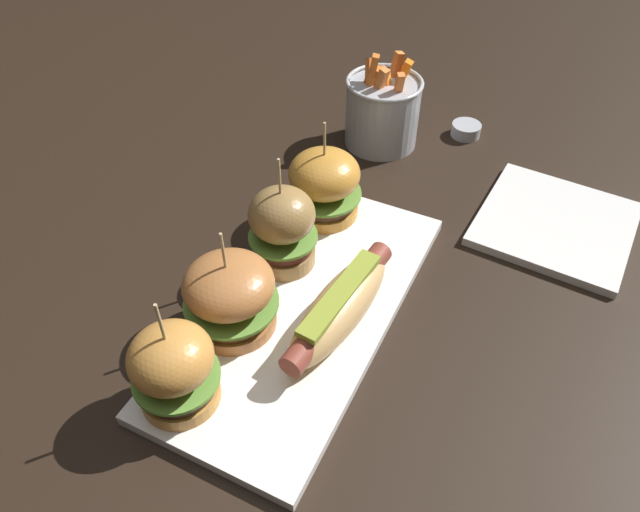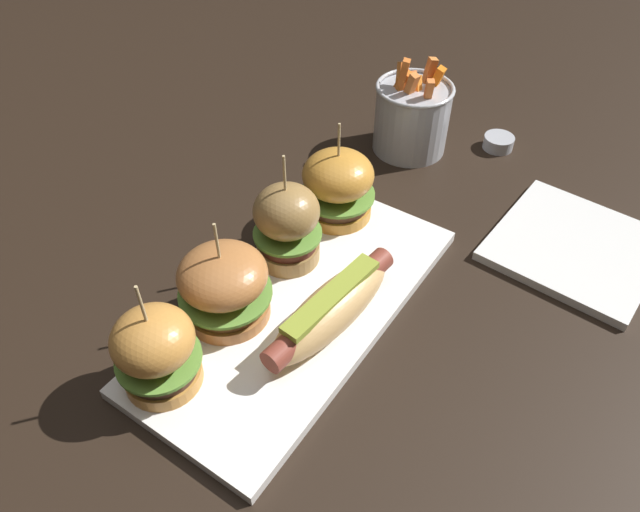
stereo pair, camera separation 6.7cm
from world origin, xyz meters
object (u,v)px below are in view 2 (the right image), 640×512
Objects in this scene: hot_dog at (331,308)px; side_plate at (575,247)px; slider_center_right at (287,224)px; fries_bucket at (412,116)px; slider_center_left at (224,285)px; sauce_ramekin at (499,142)px; platter_main at (300,306)px; slider_far_left at (156,351)px; slider_far_right at (338,185)px.

hot_dog is 0.34m from side_plate.
fries_bucket is at bearing 0.00° from slider_center_right.
slider_center_right is 0.78× the size of side_plate.
slider_center_left is 2.85× the size of sauce_ramekin.
platter_main is 0.45m from sauce_ramekin.
platter_main is 2.80× the size of slider_center_right.
hot_dog is 0.45m from sauce_ramekin.
hot_dog reaches higher than platter_main.
slider_center_left is 0.52m from sauce_ramekin.
hot_dog is at bearing -164.78° from fries_bucket.
slider_far_left is at bearing 147.17° from hot_dog.
slider_center_left is 0.43m from fries_bucket.
slider_center_right is 0.10m from slider_far_right.
slider_center_right is (0.21, 0.00, 0.01)m from slider_far_left.
hot_dog is 1.49× the size of slider_center_left.
slider_far_right reaches higher than slider_center_left.
slider_far_left is 0.22m from slider_center_right.
fries_bucket is 0.15m from sauce_ramekin.
slider_far_left is at bearing -179.66° from slider_center_right.
slider_center_left reaches higher than hot_dog.
hot_dog is 0.39m from fries_bucket.
fries_bucket reaches higher than slider_center_left.
slider_center_left is (0.10, 0.00, -0.00)m from slider_far_left.
slider_center_left reaches higher than sauce_ramekin.
side_plate is (-0.17, -0.17, -0.00)m from sauce_ramekin.
slider_far_right reaches higher than sauce_ramekin.
slider_center_right is 1.09× the size of slider_far_right.
fries_bucket is 0.78× the size of side_plate.
hot_dog is 1.32× the size of slider_center_right.
slider_center_right reaches higher than side_plate.
fries_bucket is (0.21, 0.00, -0.01)m from slider_far_right.
slider_center_left is 0.11m from slider_center_right.
fries_bucket is (0.37, 0.05, 0.05)m from platter_main.
sauce_ramekin is at bearing -16.53° from slider_center_right.
fries_bucket is at bearing 1.08° from slider_far_right.
sauce_ramekin is (0.61, -0.12, -0.05)m from slider_far_left.
slider_center_right is (0.11, -0.00, 0.01)m from slider_center_left.
fries_bucket is (0.43, -0.00, -0.00)m from slider_center_left.
side_plate is (0.12, -0.28, -0.06)m from slider_far_right.
platter_main is 3.03× the size of slider_far_left.
slider_far_right is at bearing 113.46° from side_plate.
sauce_ramekin is at bearing -13.37° from slider_center_left.
sauce_ramekin is (0.45, -0.01, -0.03)m from hot_dog.
slider_far_left is at bearing 179.51° from slider_far_right.
slider_center_left reaches higher than platter_main.
slider_center_right is 0.41m from sauce_ramekin.
slider_far_left reaches higher than sauce_ramekin.
hot_dog is 0.19m from slider_far_left.
slider_center_left is at bearing 179.59° from fries_bucket.
slider_center_left is at bearing 2.35° from slider_far_left.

